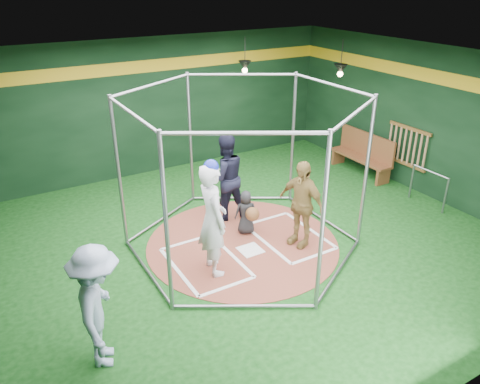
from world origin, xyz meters
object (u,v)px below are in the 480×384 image
batter_figure (213,218)px  visitor_leopard (301,204)px  umpire (225,177)px  dugout_bench (363,153)px

batter_figure → visitor_leopard: (1.89, -0.04, -0.18)m
visitor_leopard → umpire: umpire is taller
visitor_leopard → dugout_bench: size_ratio=0.92×
batter_figure → visitor_leopard: size_ratio=1.22×
batter_figure → dugout_bench: batter_figure is taller
visitor_leopard → dugout_bench: visitor_leopard is taller
visitor_leopard → batter_figure: bearing=-106.8°
visitor_leopard → dugout_bench: (3.66, 2.08, -0.32)m
batter_figure → visitor_leopard: bearing=-1.1°
umpire → dugout_bench: 4.41m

